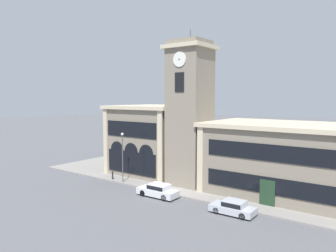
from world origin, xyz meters
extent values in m
plane|color=#56565B|center=(0.00, 0.00, 0.00)|extent=(300.00, 300.00, 0.00)
cube|color=gray|center=(0.00, 7.26, 0.07)|extent=(44.87, 14.52, 0.15)
cube|color=gray|center=(0.00, 4.73, 8.13)|extent=(4.35, 4.35, 16.27)
cube|color=beige|center=(0.00, 4.73, 16.49)|extent=(5.05, 5.05, 0.45)
cube|color=gray|center=(0.00, 4.73, 17.02)|extent=(4.00, 4.00, 0.60)
cylinder|color=#4C4C51|center=(0.00, 4.73, 17.92)|extent=(0.10, 0.10, 1.20)
cylinder|color=silver|center=(0.00, 2.51, 14.92)|extent=(1.71, 0.10, 1.71)
cylinder|color=black|center=(0.00, 2.44, 14.92)|extent=(0.14, 0.04, 0.14)
cylinder|color=silver|center=(-2.22, 4.73, 14.92)|extent=(0.10, 1.71, 1.71)
cylinder|color=black|center=(-2.29, 4.73, 14.92)|extent=(0.04, 0.14, 0.14)
cube|color=black|center=(0.00, 2.52, 12.36)|extent=(1.22, 0.10, 2.20)
cube|color=gray|center=(-7.62, 7.54, 4.53)|extent=(10.29, 9.96, 9.06)
cube|color=beige|center=(-7.62, 7.54, 9.29)|extent=(10.99, 10.66, 0.45)
cube|color=beige|center=(-12.41, 2.50, 4.53)|extent=(0.70, 0.16, 9.06)
cube|color=beige|center=(-2.82, 2.50, 4.53)|extent=(0.70, 0.16, 9.06)
cube|color=black|center=(-7.62, 2.52, 6.52)|extent=(8.44, 0.10, 1.99)
cube|color=black|center=(-7.62, 2.52, 2.17)|extent=(8.23, 0.10, 2.90)
cylinder|color=black|center=(-10.19, 2.51, 3.62)|extent=(2.26, 0.06, 2.26)
cylinder|color=black|center=(-7.62, 2.51, 3.62)|extent=(2.26, 0.06, 2.26)
cylinder|color=black|center=(-5.05, 2.51, 3.62)|extent=(2.26, 0.06, 2.26)
cube|color=gray|center=(10.45, 7.54, 3.70)|extent=(15.96, 9.96, 7.41)
cube|color=beige|center=(10.45, 7.54, 7.63)|extent=(16.66, 10.66, 0.45)
cube|color=beige|center=(2.82, 2.50, 3.70)|extent=(0.70, 0.16, 7.41)
cube|color=black|center=(10.45, 2.52, 5.33)|extent=(13.09, 0.10, 1.63)
cube|color=#1E3823|center=(10.45, 2.51, 1.33)|extent=(1.50, 0.12, 2.67)
cube|color=black|center=(10.45, 2.52, 2.13)|extent=(13.09, 0.10, 1.66)
cube|color=silver|center=(-0.09, -1.36, 0.53)|extent=(4.61, 1.89, 0.68)
cube|color=silver|center=(0.10, -1.36, 1.14)|extent=(2.23, 1.65, 0.54)
cube|color=black|center=(0.10, -1.36, 1.14)|extent=(2.14, 1.69, 0.41)
cylinder|color=black|center=(-1.49, -2.18, 0.34)|extent=(0.68, 0.23, 0.68)
cylinder|color=black|center=(-1.52, -0.61, 0.34)|extent=(0.68, 0.23, 0.68)
cylinder|color=black|center=(1.35, -2.11, 0.34)|extent=(0.68, 0.23, 0.68)
cylinder|color=black|center=(1.31, -0.55, 0.34)|extent=(0.68, 0.23, 0.68)
cube|color=#B2B7C1|center=(8.67, -1.36, 0.47)|extent=(4.11, 1.89, 0.60)
cube|color=#B2B7C1|center=(8.84, -1.36, 1.04)|extent=(1.99, 1.66, 0.53)
cube|color=black|center=(8.84, -1.36, 1.04)|extent=(1.91, 1.70, 0.40)
cylinder|color=black|center=(7.43, -2.18, 0.31)|extent=(0.62, 0.23, 0.61)
cylinder|color=black|center=(7.39, -0.60, 0.31)|extent=(0.62, 0.23, 0.61)
cylinder|color=black|center=(9.95, -2.13, 0.31)|extent=(0.62, 0.23, 0.61)
cylinder|color=black|center=(9.92, -0.55, 0.31)|extent=(0.62, 0.23, 0.61)
cylinder|color=#4C4C51|center=(-7.12, 0.47, 3.05)|extent=(0.12, 0.12, 5.79)
sphere|color=silver|center=(-7.12, 0.47, 6.12)|extent=(0.36, 0.36, 0.36)
cylinder|color=black|center=(-9.08, 0.60, 0.60)|extent=(0.18, 0.18, 0.90)
sphere|color=black|center=(-9.08, 0.60, 1.13)|extent=(0.16, 0.16, 0.16)
camera|label=1|loc=(21.39, -28.13, 10.64)|focal=35.00mm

